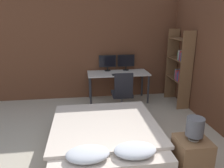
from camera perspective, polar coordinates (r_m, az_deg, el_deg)
The scene contains 11 objects.
wall_back at distance 5.82m, azimuth -3.14°, elevation 9.45°, with size 12.00×0.06×2.70m.
bed at distance 3.62m, azimuth -1.65°, elevation -14.22°, with size 1.69×1.96×0.55m.
nightstand at distance 3.33m, azimuth 19.98°, elevation -17.59°, with size 0.43×0.42×0.56m.
bedside_lamp at distance 3.10m, azimuth 20.85°, elevation -10.46°, with size 0.23×0.23×0.31m.
desk at distance 5.60m, azimuth 1.62°, elevation 2.13°, with size 1.55×0.68×0.76m.
monitor_left at distance 5.72m, azimuth -1.20°, elevation 5.79°, with size 0.45×0.16×0.42m.
monitor_right at distance 5.80m, azimuth 3.67°, elevation 5.91°, with size 0.45×0.16×0.42m.
keyboard at distance 5.35m, azimuth 2.04°, elevation 2.49°, with size 0.38×0.13×0.02m.
computer_mouse at distance 5.40m, azimuth 4.97°, elevation 2.67°, with size 0.07×0.05×0.04m.
office_chair at distance 5.01m, azimuth 2.71°, elevation -3.28°, with size 0.52×0.52×0.96m.
bookshelf at distance 5.53m, azimuth 17.45°, elevation 4.57°, with size 0.30×0.85×1.84m.
Camera 1 is at (-0.48, -1.67, 2.11)m, focal length 35.00 mm.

